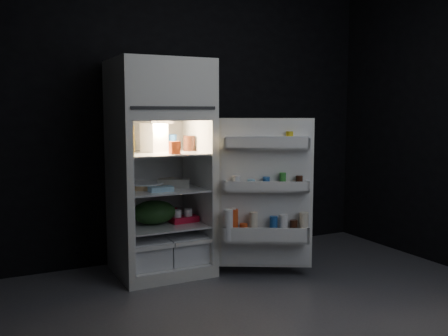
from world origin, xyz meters
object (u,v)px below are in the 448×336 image
refrigerator (159,160)px  fridge_door (266,196)px  milk_jug (154,138)px  yogurt_tray (184,219)px  egg_carton (174,183)px

refrigerator → fridge_door: 0.94m
fridge_door → milk_jug: (-0.74, 0.57, 0.46)m
refrigerator → yogurt_tray: refrigerator is taller
fridge_door → egg_carton: fridge_door is taller
fridge_door → milk_jug: bearing=142.7°
yogurt_tray → fridge_door: bearing=-47.6°
refrigerator → egg_carton: 0.23m
milk_jug → egg_carton: (0.14, -0.08, -0.38)m
refrigerator → fridge_door: (0.71, -0.56, -0.27)m
yogurt_tray → milk_jug: bearing=150.2°
milk_jug → egg_carton: 0.42m
milk_jug → egg_carton: size_ratio=0.91×
refrigerator → egg_carton: bearing=-33.6°
egg_carton → fridge_door: bearing=-15.1°
refrigerator → milk_jug: (-0.04, 0.01, 0.19)m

